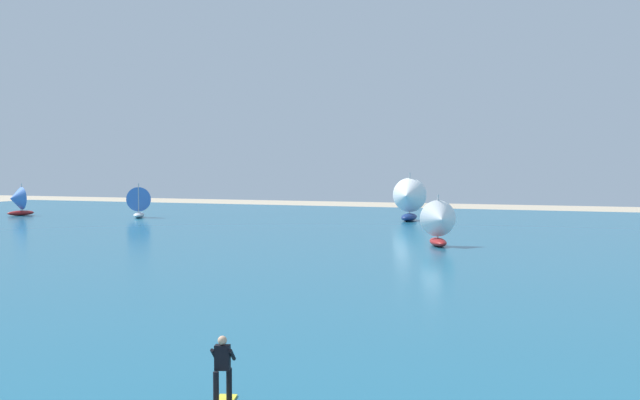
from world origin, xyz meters
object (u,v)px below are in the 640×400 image
object	(u,v)px
sailboat_mid_right	(139,202)
kitesurfer	(221,382)
sailboat_center_horizon	(439,223)
sailboat_trailing	(17,201)
sailboat_anchored_offshore	(408,199)

from	to	relation	value
sailboat_mid_right	kitesurfer	bearing A→B (deg)	-54.36
kitesurfer	sailboat_mid_right	size ratio (longest dim) A/B	0.55
sailboat_center_horizon	sailboat_trailing	size ratio (longest dim) A/B	1.01
sailboat_mid_right	sailboat_center_horizon	bearing A→B (deg)	-25.44
sailboat_center_horizon	kitesurfer	bearing A→B (deg)	-86.84
sailboat_trailing	sailboat_anchored_offshore	xyz separation A→B (m)	(42.83, 7.23, 0.59)
sailboat_center_horizon	sailboat_trailing	xyz separation A→B (m)	(-50.37, 14.57, -0.01)
sailboat_center_horizon	sailboat_mid_right	distance (m)	39.96
kitesurfer	sailboat_mid_right	bearing A→B (deg)	125.64
sailboat_trailing	sailboat_anchored_offshore	bearing A→B (deg)	9.58
kitesurfer	sailboat_center_horizon	bearing A→B (deg)	93.16
sailboat_trailing	kitesurfer	bearing A→B (deg)	-43.97
sailboat_mid_right	sailboat_anchored_offshore	size ratio (longest dim) A/B	0.76
sailboat_anchored_offshore	kitesurfer	bearing A→B (deg)	-80.64
kitesurfer	sailboat_trailing	xyz separation A→B (m)	(-52.35, 50.50, 1.04)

